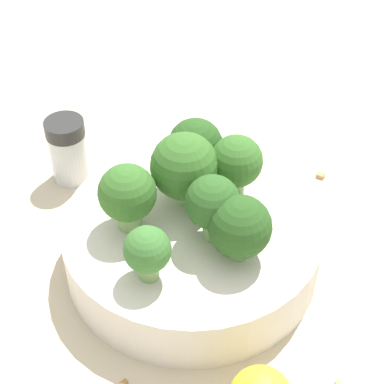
% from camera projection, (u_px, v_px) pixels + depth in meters
% --- Properties ---
extents(ground_plane, '(3.00, 3.00, 0.00)m').
position_uv_depth(ground_plane, '(192.00, 262.00, 0.54)').
color(ground_plane, beige).
extents(bowl, '(0.21, 0.21, 0.05)m').
position_uv_depth(bowl, '(192.00, 242.00, 0.52)').
color(bowl, silver).
rests_on(bowl, ground_plane).
extents(broccoli_floret_0, '(0.05, 0.05, 0.06)m').
position_uv_depth(broccoli_floret_0, '(184.00, 167.00, 0.50)').
color(broccoli_floret_0, '#8EB770').
rests_on(broccoli_floret_0, bowl).
extents(broccoli_floret_1, '(0.05, 0.05, 0.06)m').
position_uv_depth(broccoli_floret_1, '(195.00, 147.00, 0.52)').
color(broccoli_floret_1, '#8EB770').
rests_on(broccoli_floret_1, bowl).
extents(broccoli_floret_2, '(0.03, 0.03, 0.05)m').
position_uv_depth(broccoli_floret_2, '(147.00, 251.00, 0.45)').
color(broccoli_floret_2, '#7A9E5B').
rests_on(broccoli_floret_2, bowl).
extents(broccoli_floret_3, '(0.04, 0.04, 0.06)m').
position_uv_depth(broccoli_floret_3, '(236.00, 163.00, 0.51)').
color(broccoli_floret_3, '#7A9E5B').
rests_on(broccoli_floret_3, bowl).
extents(broccoli_floret_4, '(0.04, 0.04, 0.06)m').
position_uv_depth(broccoli_floret_4, '(212.00, 204.00, 0.47)').
color(broccoli_floret_4, '#7A9E5B').
rests_on(broccoli_floret_4, bowl).
extents(broccoli_floret_5, '(0.04, 0.04, 0.06)m').
position_uv_depth(broccoli_floret_5, '(127.00, 195.00, 0.48)').
color(broccoli_floret_5, '#84AD66').
rests_on(broccoli_floret_5, bowl).
extents(broccoli_floret_6, '(0.05, 0.05, 0.05)m').
position_uv_depth(broccoli_floret_6, '(240.00, 228.00, 0.46)').
color(broccoli_floret_6, '#7A9E5B').
rests_on(broccoli_floret_6, bowl).
extents(pepper_shaker, '(0.04, 0.04, 0.06)m').
position_uv_depth(pepper_shaker, '(68.00, 150.00, 0.60)').
color(pepper_shaker, silver).
rests_on(pepper_shaker, ground_plane).
extents(almond_crumb_0, '(0.01, 0.01, 0.01)m').
position_uv_depth(almond_crumb_0, '(340.00, 383.00, 0.45)').
color(almond_crumb_0, tan).
rests_on(almond_crumb_0, ground_plane).
extents(almond_crumb_1, '(0.01, 0.01, 0.01)m').
position_uv_depth(almond_crumb_1, '(119.00, 380.00, 0.45)').
color(almond_crumb_1, olive).
rests_on(almond_crumb_1, ground_plane).
extents(almond_crumb_2, '(0.01, 0.01, 0.01)m').
position_uv_depth(almond_crumb_2, '(321.00, 174.00, 0.62)').
color(almond_crumb_2, '#AD7F4C').
rests_on(almond_crumb_2, ground_plane).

